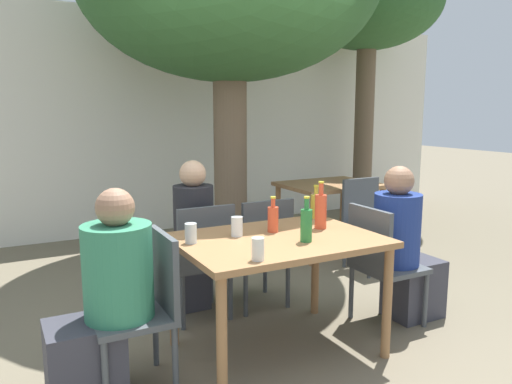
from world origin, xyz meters
name	(u,v)px	position (x,y,z in m)	size (l,w,h in m)	color
ground_plane	(277,350)	(0.00, 0.00, 0.00)	(30.00, 30.00, 0.00)	#706651
cafe_building_wall	(132,124)	(0.00, 3.67, 1.40)	(10.00, 0.08, 2.80)	white
tree_far	(368,5)	(3.18, 3.00, 3.01)	(2.05, 2.05, 3.73)	brown
dining_table_front	(278,251)	(0.00, 0.00, 0.68)	(1.27, 0.92, 0.78)	#996B42
dining_table_back	(329,193)	(1.69, 1.75, 0.66)	(1.03, 0.81, 0.78)	#996B42
patio_chair_0	(146,301)	(-0.87, 0.00, 0.51)	(0.44, 0.44, 0.90)	#474C51
patio_chair_1	(380,259)	(0.87, 0.00, 0.51)	(0.44, 0.44, 0.90)	#474C51
patio_chair_2	(201,255)	(-0.25, 0.69, 0.51)	(0.44, 0.44, 0.90)	#474C51
patio_chair_3	(261,247)	(0.25, 0.69, 0.51)	(0.44, 0.44, 0.90)	#474C51
patio_chair_4	(367,218)	(1.69, 1.12, 0.51)	(0.44, 0.44, 0.90)	#474C51
person_seated_0	(104,305)	(-1.10, 0.00, 0.53)	(0.59, 0.38, 1.17)	#383842
person_seated_1	(404,252)	(1.10, 0.00, 0.53)	(0.57, 0.34, 1.18)	#383842
person_seated_2	(190,244)	(-0.25, 0.93, 0.53)	(0.31, 0.55, 1.21)	#383842
green_bottle_0	(306,224)	(0.10, -0.17, 0.89)	(0.07, 0.07, 0.28)	#287A38
soda_bottle_1	(321,210)	(0.38, 0.07, 0.90)	(0.08, 0.08, 0.33)	#DB4C2D
soda_bottle_2	(273,218)	(0.04, 0.14, 0.87)	(0.07, 0.07, 0.24)	#DB4C2D
oil_cruet_3	(316,205)	(0.54, 0.36, 0.87)	(0.08, 0.08, 0.25)	gold
drinking_glass_0	(237,226)	(-0.22, 0.15, 0.84)	(0.08, 0.08, 0.13)	white
drinking_glass_1	(258,249)	(-0.34, -0.37, 0.84)	(0.07, 0.07, 0.13)	silver
drinking_glass_2	(191,233)	(-0.54, 0.13, 0.84)	(0.07, 0.07, 0.12)	silver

